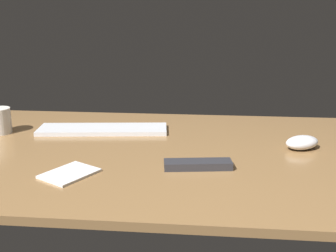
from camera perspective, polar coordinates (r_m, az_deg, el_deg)
The scene contains 6 objects.
desk at distance 118.44cm, azimuth -3.06°, elevation -3.68°, with size 140.00×84.00×2.00cm, color olive.
keyboard at distance 136.84cm, azimuth -8.98°, elevation -0.45°, with size 41.64×11.63×1.32cm, color silver.
computer_mouse at distance 123.68cm, azimuth 18.01°, elevation -2.17°, with size 10.25×6.46×3.88cm, color silver.
tv_remote at distance 104.11cm, azimuth 4.15°, elevation -5.32°, with size 16.94×4.74×1.96cm, color #2D2D33.
coffee_mug at distance 143.00cm, azimuth -22.22°, elevation 0.68°, with size 7.15×7.15×8.20cm, color silver.
notepad at distance 102.90cm, azimuth -13.42°, elevation -6.39°, with size 12.40×9.51×0.62cm, color silver.
Camera 1 is at (17.15, -110.46, 40.17)cm, focal length 44.19 mm.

